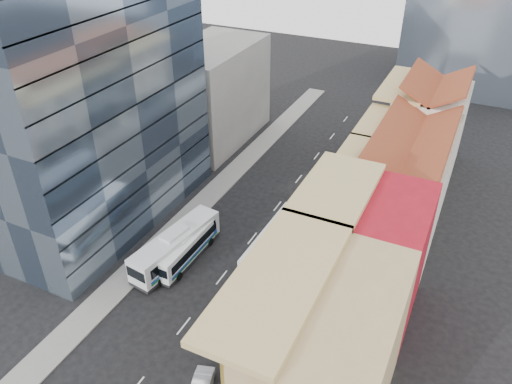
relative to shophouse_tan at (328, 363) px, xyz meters
The scene contains 12 objects.
sidewalk_right 18.82m from the shophouse_tan, 107.93° to the left, with size 3.00×90.00×0.15m, color slate.
sidewalk_left 28.82m from the shophouse_tan, 142.93° to the left, with size 3.00×90.00×0.15m, color slate.
shophouse_tan is the anchor object (origin of this frame).
shophouse_red 12.00m from the shophouse_tan, 90.00° to the left, with size 8.00×10.00×12.00m, color maroon.
shophouse_cream_near 21.52m from the shophouse_tan, 90.00° to the left, with size 8.00×9.00×10.00m, color beige.
shophouse_cream_mid 30.52m from the shophouse_tan, 90.00° to the left, with size 8.00×9.00×10.00m, color beige.
shophouse_cream_far 41.00m from the shophouse_tan, 90.00° to the left, with size 8.00×12.00×11.00m, color beige.
office_tower 35.19m from the shophouse_tan, 155.70° to the left, with size 12.00×26.00×30.00m, color #3E4E63.
office_block_far 47.64m from the shophouse_tan, 129.04° to the left, with size 10.00×18.00×14.00m, color gray.
bus_left_near 22.50m from the shophouse_tan, 151.87° to the left, with size 2.67×11.40×3.66m, color silver, non-canonical shape.
bus_left_far 22.19m from the shophouse_tan, 149.28° to the left, with size 2.27×9.71×3.11m, color white, non-canonical shape.
bus_right 18.87m from the shophouse_tan, 124.85° to the left, with size 2.65×11.31×3.63m, color white, non-canonical shape.
Camera 1 is at (19.16, -17.09, 34.14)m, focal length 35.00 mm.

